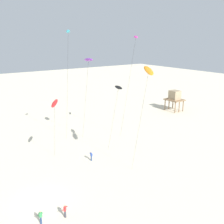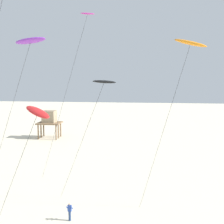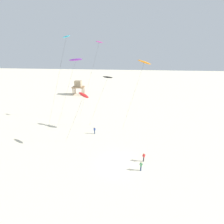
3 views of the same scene
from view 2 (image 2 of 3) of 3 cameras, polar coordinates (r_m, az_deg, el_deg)
kite_purple at (r=30.10m, az=-15.09°, el=12.65°), size 7.92×2.58×16.79m
kite_magenta at (r=35.97m, az=-4.88°, el=17.00°), size 7.54×2.63×20.31m
kite_orange at (r=28.30m, az=14.43°, el=12.27°), size 5.90×2.35×16.51m
kite_red at (r=21.47m, az=-13.85°, el=-0.13°), size 6.10×2.53×11.14m
kite_black at (r=29.46m, az=-1.58°, el=5.49°), size 6.28×2.15×12.73m
kite_flyer_middle at (r=29.16m, az=-7.94°, el=-17.92°), size 0.54×0.52×1.67m
stilt_house at (r=64.62m, az=-11.66°, el=-1.27°), size 4.70×4.08×5.77m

